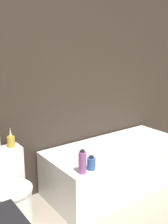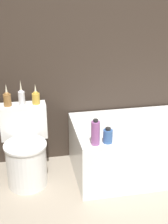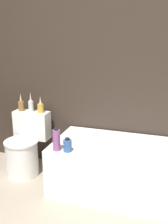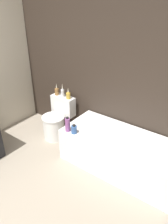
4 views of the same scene
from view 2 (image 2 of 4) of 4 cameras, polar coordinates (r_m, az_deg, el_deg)
The scene contains 8 objects.
wall_back_tiled at distance 2.97m, azimuth -1.51°, elevation 14.57°, with size 6.40×0.06×2.60m.
bathtub at distance 3.14m, azimuth 13.42°, elevation -5.86°, with size 1.65×0.75×0.50m.
toilet at distance 2.92m, azimuth -10.61°, elevation -6.93°, with size 0.43×0.54×0.68m.
vase_gold at distance 2.89m, azimuth -13.88°, elevation 2.44°, with size 0.07×0.07×0.21m.
vase_silver at distance 2.89m, azimuth -11.36°, elevation 2.82°, with size 0.06×0.06×0.24m.
vase_bronze at distance 2.89m, azimuth -8.80°, elevation 2.72°, with size 0.07×0.07×0.19m.
shampoo_bottle_tall at distance 2.50m, azimuth 2.11°, elevation -3.81°, with size 0.07×0.07×0.22m.
shampoo_bottle_short at distance 2.56m, azimuth 4.38°, elevation -4.38°, with size 0.08×0.08×0.13m.
Camera 2 is at (-0.49, -0.73, 1.74)m, focal length 50.00 mm.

